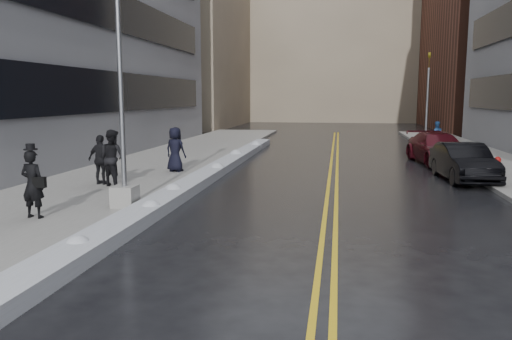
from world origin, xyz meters
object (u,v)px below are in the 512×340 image
at_px(pedestrian_b, 113,158).
at_px(pedestrian_east, 436,135).
at_px(lamppost, 122,123).
at_px(pedestrian_c, 175,149).
at_px(fire_hydrant, 497,165).
at_px(traffic_signal, 427,94).
at_px(car_maroon, 438,148).
at_px(pedestrian_fedora, 33,184).
at_px(car_black, 464,162).
at_px(pedestrian_d, 101,160).

xyz_separation_m(pedestrian_b, pedestrian_east, (13.66, 15.42, -0.18)).
height_order(lamppost, pedestrian_c, lamppost).
relative_size(fire_hydrant, traffic_signal, 0.12).
xyz_separation_m(pedestrian_b, car_maroon, (12.62, 9.14, -0.39)).
distance_m(pedestrian_fedora, pedestrian_east, 24.33).
bearing_deg(car_black, traffic_signal, 82.07).
bearing_deg(fire_hydrant, pedestrian_d, -162.33).
bearing_deg(pedestrian_east, traffic_signal, -92.16).
bearing_deg(pedestrian_d, pedestrian_fedora, 107.14).
height_order(pedestrian_fedora, pedestrian_east, pedestrian_fedora).
bearing_deg(pedestrian_d, pedestrian_c, -105.25).
xyz_separation_m(fire_hydrant, pedestrian_east, (-0.46, 10.54, 0.41)).
distance_m(lamppost, traffic_signal, 24.98).
height_order(pedestrian_c, car_maroon, pedestrian_c).
distance_m(traffic_signal, pedestrian_d, 23.55).
relative_size(pedestrian_d, pedestrian_east, 1.09).
bearing_deg(car_black, pedestrian_east, 80.70).
height_order(fire_hydrant, pedestrian_c, pedestrian_c).
bearing_deg(car_maroon, car_black, -97.68).
height_order(pedestrian_c, pedestrian_d, pedestrian_c).
bearing_deg(car_maroon, pedestrian_b, -151.77).
xyz_separation_m(pedestrian_c, car_maroon, (11.53, 5.54, -0.32)).
height_order(lamppost, fire_hydrant, lamppost).
height_order(fire_hydrant, traffic_signal, traffic_signal).
bearing_deg(car_maroon, fire_hydrant, -78.27).
bearing_deg(lamppost, pedestrian_east, 57.43).
xyz_separation_m(traffic_signal, pedestrian_b, (-13.62, -18.88, -2.26)).
bearing_deg(pedestrian_b, lamppost, 143.99).
bearing_deg(pedestrian_c, car_black, -161.96).
xyz_separation_m(fire_hydrant, pedestrian_d, (-14.66, -4.67, 0.49)).
bearing_deg(pedestrian_fedora, car_maroon, -127.83).
xyz_separation_m(pedestrian_b, pedestrian_d, (-0.54, 0.21, -0.10)).
xyz_separation_m(traffic_signal, pedestrian_east, (0.04, -3.46, -2.44)).
relative_size(pedestrian_d, car_black, 0.40).
bearing_deg(pedestrian_d, lamppost, 135.63).
height_order(pedestrian_fedora, car_maroon, pedestrian_fedora).
bearing_deg(pedestrian_d, fire_hydrant, -151.98).
bearing_deg(pedestrian_c, car_maroon, -138.34).
height_order(traffic_signal, pedestrian_c, traffic_signal).
xyz_separation_m(lamppost, pedestrian_c, (-0.73, 6.72, -1.45)).
distance_m(traffic_signal, pedestrian_east, 4.24).
height_order(pedestrian_fedora, pedestrian_c, pedestrian_c).
bearing_deg(pedestrian_east, pedestrian_fedora, 53.13).
relative_size(pedestrian_c, pedestrian_east, 1.15).
bearing_deg(traffic_signal, car_maroon, -95.86).
xyz_separation_m(pedestrian_east, car_black, (-1.04, -11.41, -0.22)).
bearing_deg(pedestrian_b, fire_hydrant, -137.18).
distance_m(lamppost, pedestrian_fedora, 2.83).
relative_size(lamppost, pedestrian_c, 4.11).
bearing_deg(pedestrian_east, pedestrian_c, 40.37).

